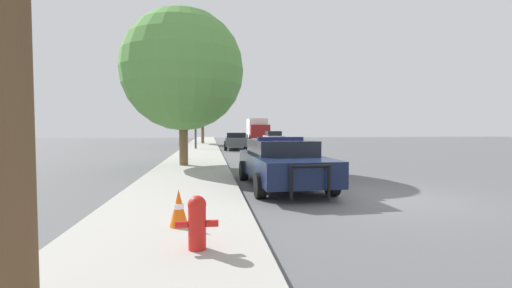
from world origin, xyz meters
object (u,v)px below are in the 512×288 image
object	(u,v)px
traffic_light	(211,98)
tree_sidewalk_far	(202,96)
box_truck	(257,129)
tree_sidewalk_near	(183,70)
police_car	(282,162)
fire_hydrant	(197,221)
car_background_midblock	(236,140)
car_background_oncoming	(273,137)
traffic_cone	(179,208)

from	to	relation	value
traffic_light	tree_sidewalk_far	bearing A→B (deg)	95.08
box_truck	tree_sidewalk_far	distance (m)	13.03
tree_sidewalk_near	tree_sidewalk_far	xyz separation A→B (m)	(0.41, 21.61, 0.90)
tree_sidewalk_far	police_car	bearing A→B (deg)	-84.02
fire_hydrant	tree_sidewalk_far	distance (m)	32.49
car_background_midblock	box_truck	size ratio (longest dim) A/B	0.63
tree_sidewalk_far	traffic_light	bearing A→B (deg)	-84.92
police_car	traffic_light	world-z (taller)	traffic_light
car_background_midblock	tree_sidewalk_far	world-z (taller)	tree_sidewalk_far
fire_hydrant	car_background_midblock	world-z (taller)	car_background_midblock
traffic_light	car_background_oncoming	distance (m)	11.46
police_car	box_truck	distance (m)	37.33
traffic_light	car_background_midblock	size ratio (longest dim) A/B	1.25
fire_hydrant	tree_sidewalk_near	xyz separation A→B (m)	(-0.94, 10.54, 3.71)
traffic_light	car_background_midblock	distance (m)	3.95
police_car	car_background_midblock	distance (m)	17.87
fire_hydrant	police_car	bearing A→B (deg)	66.79
box_truck	police_car	bearing A→B (deg)	84.76
traffic_light	tree_sidewalk_near	size ratio (longest dim) A/B	0.85
car_background_oncoming	tree_sidewalk_near	world-z (taller)	tree_sidewalk_near
police_car	tree_sidewalk_near	world-z (taller)	tree_sidewalk_near
traffic_light	traffic_cone	xyz separation A→B (m)	(-0.65, -21.54, -3.67)
traffic_light	traffic_cone	size ratio (longest dim) A/B	9.41
traffic_light	tree_sidewalk_far	distance (m)	9.59
police_car	car_background_midblock	bearing A→B (deg)	-92.07
car_background_midblock	tree_sidewalk_near	size ratio (longest dim) A/B	0.69
fire_hydrant	traffic_light	distance (m)	22.94
traffic_cone	tree_sidewalk_far	bearing A→B (deg)	90.36
police_car	tree_sidewalk_far	distance (m)	27.33
police_car	box_truck	xyz separation A→B (m)	(4.49, 37.04, 0.89)
fire_hydrant	tree_sidewalk_far	world-z (taller)	tree_sidewalk_far
car_background_oncoming	traffic_cone	xyz separation A→B (m)	(-7.29, -30.26, -0.33)
car_background_midblock	box_truck	world-z (taller)	box_truck
tree_sidewalk_far	traffic_cone	world-z (taller)	tree_sidewalk_far
fire_hydrant	traffic_cone	xyz separation A→B (m)	(-0.33, 1.11, -0.07)
fire_hydrant	tree_sidewalk_near	world-z (taller)	tree_sidewalk_near
car_background_midblock	traffic_cone	xyz separation A→B (m)	(-2.64, -22.09, -0.30)
police_car	box_truck	world-z (taller)	box_truck
box_truck	traffic_light	bearing A→B (deg)	73.53
car_background_oncoming	tree_sidewalk_far	world-z (taller)	tree_sidewalk_far
box_truck	tree_sidewalk_near	xyz separation A→B (m)	(-7.71, -31.82, 2.59)
fire_hydrant	car_background_midblock	distance (m)	23.31
police_car	fire_hydrant	distance (m)	5.80
traffic_light	traffic_cone	distance (m)	21.86
traffic_light	tree_sidewalk_far	size ratio (longest dim) A/B	0.73
car_background_oncoming	box_truck	size ratio (longest dim) A/B	0.62
police_car	tree_sidewalk_near	size ratio (longest dim) A/B	0.75
traffic_light	traffic_cone	world-z (taller)	traffic_light
tree_sidewalk_near	car_background_oncoming	bearing A→B (deg)	69.24
car_background_oncoming	traffic_cone	size ratio (longest dim) A/B	7.43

